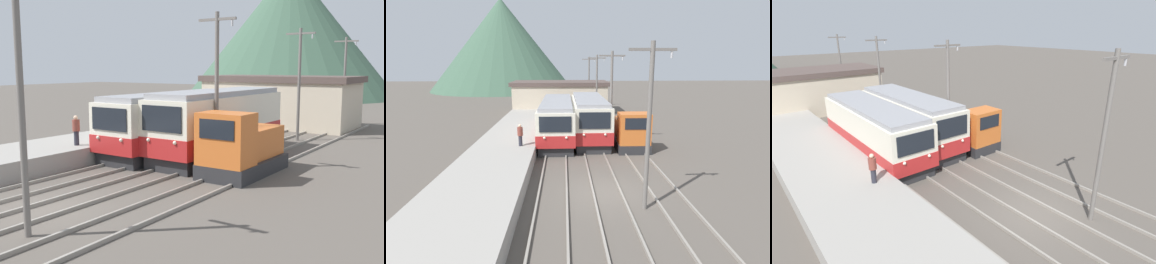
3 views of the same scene
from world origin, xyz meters
TOP-DOWN VIEW (x-y plane):
  - ground_plane at (0.00, 0.00)m, footprint 200.00×200.00m
  - track_left at (-2.60, 0.00)m, footprint 1.54×60.00m
  - track_center at (0.20, 0.00)m, footprint 1.54×60.00m
  - track_right at (3.20, 0.00)m, footprint 1.54×60.00m
  - commuter_train_left at (-2.60, 11.33)m, footprint 2.84×11.06m
  - commuter_train_center at (0.20, 11.46)m, footprint 2.84×10.32m
  - shunting_locomotive at (3.20, 8.45)m, footprint 2.40×4.98m
  - catenary_mast_near at (1.71, -1.89)m, footprint 2.00×0.20m
  - catenary_mast_mid at (1.71, 8.72)m, footprint 2.00×0.20m
  - catenary_mast_far at (1.71, 19.33)m, footprint 2.00×0.20m
  - catenary_mast_distant at (1.71, 29.95)m, footprint 2.00×0.20m
  - person_on_platform at (-5.05, 5.93)m, footprint 0.38×0.38m
  - station_building at (-2.47, 26.00)m, footprint 12.60×6.30m
  - mountain_backdrop at (-17.05, 62.99)m, footprint 34.70×34.70m

SIDE VIEW (x-z plane):
  - ground_plane at x=0.00m, z-range 0.00..0.00m
  - track_left at x=-2.60m, z-range 0.00..0.14m
  - track_center at x=0.20m, z-range 0.00..0.14m
  - track_right at x=3.20m, z-range 0.00..0.14m
  - shunting_locomotive at x=3.20m, z-range -0.29..2.71m
  - commuter_train_left at x=-2.60m, z-range -0.12..3.36m
  - commuter_train_center at x=0.20m, z-range -0.13..3.56m
  - person_on_platform at x=-5.05m, z-range 0.99..2.54m
  - station_building at x=-2.47m, z-range 0.02..4.24m
  - catenary_mast_near at x=1.71m, z-range 0.32..7.81m
  - catenary_mast_mid at x=1.71m, z-range 0.32..7.81m
  - catenary_mast_far at x=1.71m, z-range 0.32..7.81m
  - catenary_mast_distant at x=1.71m, z-range 0.32..7.81m
  - mountain_backdrop at x=-17.05m, z-range 0.00..21.81m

